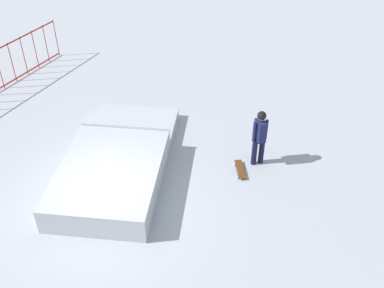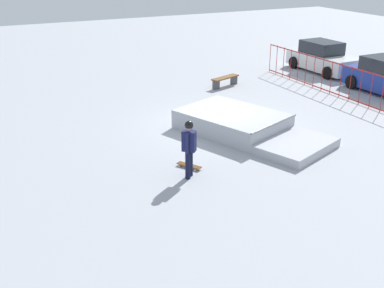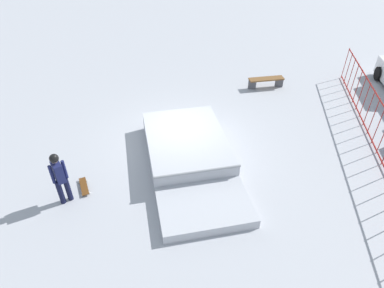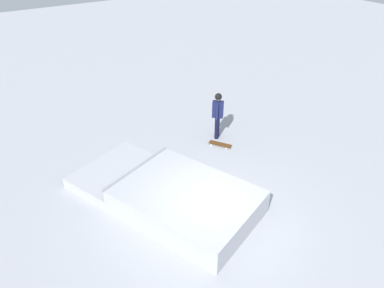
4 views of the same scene
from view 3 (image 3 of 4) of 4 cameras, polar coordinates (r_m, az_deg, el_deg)
name	(u,v)px [view 3 (image 3 of 4)]	position (r m, az deg, el deg)	size (l,w,h in m)	color
ground_plane	(180,140)	(12.19, -2.07, 0.69)	(60.00, 60.00, 0.00)	#A8AAB2
skate_ramp	(189,154)	(11.02, -0.50, -1.76)	(5.97, 4.35, 0.74)	#B0B3BB
skater	(59,175)	(9.91, -21.70, -4.95)	(0.42, 0.43, 1.73)	black
skateboard	(84,186)	(10.75, -17.95, -6.88)	(0.79, 0.59, 0.09)	#593314
park_bench	(266,81)	(15.87, 12.53, 10.50)	(0.90, 1.64, 0.48)	brown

